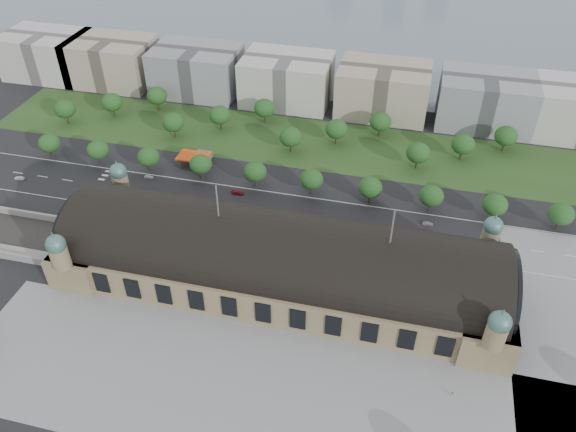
% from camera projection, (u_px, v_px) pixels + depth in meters
% --- Properties ---
extents(ground, '(900.00, 900.00, 0.00)m').
position_uv_depth(ground, '(279.00, 282.00, 192.85)').
color(ground, black).
rests_on(ground, ground).
extents(station, '(150.00, 48.40, 44.30)m').
position_uv_depth(station, '(279.00, 261.00, 186.47)').
color(station, '#897B55').
rests_on(station, ground).
extents(plaza_south, '(190.00, 48.00, 0.12)m').
position_uv_depth(plaza_south, '(275.00, 397.00, 157.49)').
color(plaza_south, gray).
rests_on(plaza_south, ground).
extents(road_slab, '(260.00, 26.00, 0.10)m').
position_uv_depth(road_slab, '(255.00, 209.00, 225.49)').
color(road_slab, black).
rests_on(road_slab, ground).
extents(grass_belt, '(300.00, 45.00, 0.10)m').
position_uv_depth(grass_belt, '(297.00, 142.00, 266.44)').
color(grass_belt, '#2A451B').
rests_on(grass_belt, ground).
extents(petrol_station, '(14.00, 13.00, 5.05)m').
position_uv_depth(petrol_station, '(199.00, 156.00, 250.73)').
color(petrol_station, '#DA450C').
rests_on(petrol_station, ground).
extents(lake, '(700.00, 320.00, 0.08)m').
position_uv_depth(lake, '(378.00, 7.00, 419.75)').
color(lake, slate).
rests_on(lake, ground).
extents(office_0, '(45.00, 32.00, 24.00)m').
position_uv_depth(office_0, '(48.00, 54.00, 318.21)').
color(office_0, beige).
rests_on(office_0, ground).
extents(office_1, '(45.00, 32.00, 24.00)m').
position_uv_depth(office_1, '(112.00, 61.00, 310.78)').
color(office_1, tan).
rests_on(office_1, ground).
extents(office_2, '(45.00, 32.00, 24.00)m').
position_uv_depth(office_2, '(197.00, 70.00, 301.51)').
color(office_2, gray).
rests_on(office_2, ground).
extents(office_3, '(45.00, 32.00, 24.00)m').
position_uv_depth(office_3, '(287.00, 80.00, 292.23)').
color(office_3, beige).
rests_on(office_3, ground).
extents(office_4, '(45.00, 32.00, 24.00)m').
position_uv_depth(office_4, '(383.00, 90.00, 282.95)').
color(office_4, tan).
rests_on(office_4, ground).
extents(office_5, '(45.00, 32.00, 24.00)m').
position_uv_depth(office_5, '(486.00, 100.00, 273.67)').
color(office_5, gray).
rests_on(office_5, ground).
extents(tree_row_0, '(9.60, 9.60, 11.52)m').
position_uv_depth(tree_row_0, '(49.00, 143.00, 250.86)').
color(tree_row_0, '#2D2116').
rests_on(tree_row_0, ground).
extents(tree_row_1, '(9.60, 9.60, 11.52)m').
position_uv_depth(tree_row_1, '(98.00, 150.00, 246.40)').
color(tree_row_1, '#2D2116').
rests_on(tree_row_1, ground).
extents(tree_row_2, '(9.60, 9.60, 11.52)m').
position_uv_depth(tree_row_2, '(148.00, 157.00, 241.95)').
color(tree_row_2, '#2D2116').
rests_on(tree_row_2, ground).
extents(tree_row_3, '(9.60, 9.60, 11.52)m').
position_uv_depth(tree_row_3, '(201.00, 164.00, 237.50)').
color(tree_row_3, '#2D2116').
rests_on(tree_row_3, ground).
extents(tree_row_4, '(9.60, 9.60, 11.52)m').
position_uv_depth(tree_row_4, '(255.00, 172.00, 233.05)').
color(tree_row_4, '#2D2116').
rests_on(tree_row_4, ground).
extents(tree_row_5, '(9.60, 9.60, 11.52)m').
position_uv_depth(tree_row_5, '(312.00, 179.00, 228.59)').
color(tree_row_5, '#2D2116').
rests_on(tree_row_5, ground).
extents(tree_row_6, '(9.60, 9.60, 11.52)m').
position_uv_depth(tree_row_6, '(370.00, 188.00, 224.14)').
color(tree_row_6, '#2D2116').
rests_on(tree_row_6, ground).
extents(tree_row_7, '(9.60, 9.60, 11.52)m').
position_uv_depth(tree_row_7, '(431.00, 196.00, 219.69)').
color(tree_row_7, '#2D2116').
rests_on(tree_row_7, ground).
extents(tree_row_8, '(9.60, 9.60, 11.52)m').
position_uv_depth(tree_row_8, '(495.00, 205.00, 215.23)').
color(tree_row_8, '#2D2116').
rests_on(tree_row_8, ground).
extents(tree_row_9, '(9.60, 9.60, 11.52)m').
position_uv_depth(tree_row_9, '(561.00, 214.00, 210.78)').
color(tree_row_9, '#2D2116').
rests_on(tree_row_9, ground).
extents(tree_belt_0, '(10.40, 10.40, 12.48)m').
position_uv_depth(tree_belt_0, '(65.00, 109.00, 275.17)').
color(tree_belt_0, '#2D2116').
rests_on(tree_belt_0, ground).
extents(tree_belt_1, '(10.40, 10.40, 12.48)m').
position_uv_depth(tree_belt_1, '(112.00, 102.00, 280.78)').
color(tree_belt_1, '#2D2116').
rests_on(tree_belt_1, ground).
extents(tree_belt_2, '(10.40, 10.40, 12.48)m').
position_uv_depth(tree_belt_2, '(157.00, 96.00, 286.39)').
color(tree_belt_2, '#2D2116').
rests_on(tree_belt_2, ground).
extents(tree_belt_3, '(10.40, 10.40, 12.48)m').
position_uv_depth(tree_belt_3, '(173.00, 122.00, 264.59)').
color(tree_belt_3, '#2D2116').
rests_on(tree_belt_3, ground).
extents(tree_belt_4, '(10.40, 10.40, 12.48)m').
position_uv_depth(tree_belt_4, '(220.00, 115.00, 270.20)').
color(tree_belt_4, '#2D2116').
rests_on(tree_belt_4, ground).
extents(tree_belt_5, '(10.40, 10.40, 12.48)m').
position_uv_depth(tree_belt_5, '(264.00, 108.00, 275.82)').
color(tree_belt_5, '#2D2116').
rests_on(tree_belt_5, ground).
extents(tree_belt_6, '(10.40, 10.40, 12.48)m').
position_uv_depth(tree_belt_6, '(291.00, 137.00, 254.02)').
color(tree_belt_6, '#2D2116').
rests_on(tree_belt_6, ground).
extents(tree_belt_7, '(10.40, 10.40, 12.48)m').
position_uv_depth(tree_belt_7, '(336.00, 129.00, 259.63)').
color(tree_belt_7, '#2D2116').
rests_on(tree_belt_7, ground).
extents(tree_belt_8, '(10.40, 10.40, 12.48)m').
position_uv_depth(tree_belt_8, '(380.00, 122.00, 265.24)').
color(tree_belt_8, '#2D2116').
rests_on(tree_belt_8, ground).
extents(tree_belt_9, '(10.40, 10.40, 12.48)m').
position_uv_depth(tree_belt_9, '(418.00, 153.00, 243.44)').
color(tree_belt_9, '#2D2116').
rests_on(tree_belt_9, ground).
extents(tree_belt_10, '(10.40, 10.40, 12.48)m').
position_uv_depth(tree_belt_10, '(463.00, 144.00, 249.05)').
color(tree_belt_10, '#2D2116').
rests_on(tree_belt_10, ground).
extents(tree_belt_11, '(10.40, 10.40, 12.48)m').
position_uv_depth(tree_belt_11, '(506.00, 136.00, 254.66)').
color(tree_belt_11, '#2D2116').
rests_on(tree_belt_11, ground).
extents(traffic_car_0, '(4.71, 1.94, 1.60)m').
position_uv_depth(traffic_car_0, '(19.00, 178.00, 241.17)').
color(traffic_car_0, silver).
rests_on(traffic_car_0, ground).
extents(traffic_car_1, '(3.94, 1.48, 1.28)m').
position_uv_depth(traffic_car_1, '(149.00, 177.00, 241.94)').
color(traffic_car_1, gray).
rests_on(traffic_car_1, ground).
extents(traffic_car_2, '(4.73, 2.43, 1.28)m').
position_uv_depth(traffic_car_2, '(142.00, 195.00, 231.42)').
color(traffic_car_2, black).
rests_on(traffic_car_2, ground).
extents(traffic_car_3, '(5.22, 2.29, 1.49)m').
position_uv_depth(traffic_car_3, '(238.00, 193.00, 232.85)').
color(traffic_car_3, maroon).
rests_on(traffic_car_3, ground).
extents(traffic_car_4, '(5.03, 2.56, 1.64)m').
position_uv_depth(traffic_car_4, '(339.00, 224.00, 216.42)').
color(traffic_car_4, '#191C47').
rests_on(traffic_car_4, ground).
extents(traffic_car_5, '(4.03, 1.75, 1.29)m').
position_uv_depth(traffic_car_5, '(428.00, 224.00, 216.92)').
color(traffic_car_5, slate).
rests_on(traffic_car_5, ground).
extents(traffic_car_6, '(5.90, 3.11, 1.58)m').
position_uv_depth(traffic_car_6, '(456.00, 246.00, 206.30)').
color(traffic_car_6, white).
rests_on(traffic_car_6, ground).
extents(parked_car_0, '(5.19, 3.92, 1.64)m').
position_uv_depth(parked_car_0, '(167.00, 215.00, 221.04)').
color(parked_car_0, black).
rests_on(parked_car_0, ground).
extents(parked_car_1, '(5.74, 4.57, 1.45)m').
position_uv_depth(parked_car_1, '(125.00, 209.00, 224.04)').
color(parked_car_1, maroon).
rests_on(parked_car_1, ground).
extents(parked_car_2, '(4.78, 3.84, 1.30)m').
position_uv_depth(parked_car_2, '(178.00, 217.00, 220.08)').
color(parked_car_2, '#1C1741').
rests_on(parked_car_2, ground).
extents(parked_car_3, '(4.24, 3.35, 1.35)m').
position_uv_depth(parked_car_3, '(197.00, 222.00, 217.72)').
color(parked_car_3, slate).
rests_on(parked_car_3, ground).
extents(parked_car_4, '(5.09, 3.71, 1.60)m').
position_uv_depth(parked_car_4, '(179.00, 224.00, 216.78)').
color(parked_car_4, silver).
rests_on(parked_car_4, ground).
extents(parked_car_5, '(5.65, 4.49, 1.43)m').
position_uv_depth(parked_car_5, '(219.00, 223.00, 217.15)').
color(parked_car_5, gray).
rests_on(parked_car_5, ground).
extents(parked_car_6, '(5.46, 4.82, 1.52)m').
position_uv_depth(parked_car_6, '(216.00, 223.00, 217.32)').
color(parked_car_6, black).
rests_on(parked_car_6, ground).
extents(bus_west, '(12.25, 3.66, 3.37)m').
position_uv_depth(bus_west, '(234.00, 220.00, 217.00)').
color(bus_west, '#CD2042').
rests_on(bus_west, ground).
extents(bus_mid, '(12.58, 3.84, 3.45)m').
position_uv_depth(bus_mid, '(338.00, 230.00, 212.21)').
color(bus_mid, silver).
rests_on(bus_mid, ground).
extents(bus_east, '(10.91, 2.99, 3.01)m').
position_uv_depth(bus_east, '(364.00, 232.00, 211.71)').
color(bus_east, beige).
rests_on(bus_east, ground).
extents(pedestrian_0, '(0.90, 0.70, 1.62)m').
position_uv_depth(pedestrian_0, '(452.00, 394.00, 157.24)').
color(pedestrian_0, gray).
rests_on(pedestrian_0, ground).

